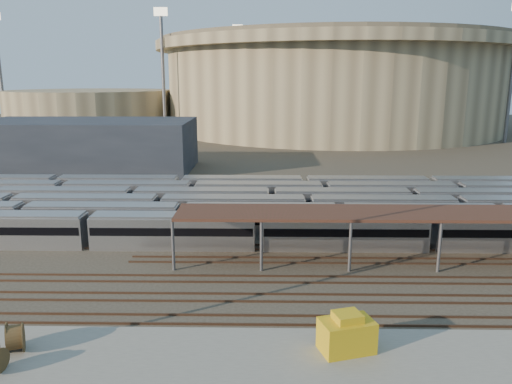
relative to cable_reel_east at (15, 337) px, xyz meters
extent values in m
plane|color=#383026|center=(16.10, 13.92, -1.20)|extent=(420.00, 420.00, 0.00)
cube|color=gray|center=(11.10, -1.08, -1.10)|extent=(50.00, 9.00, 0.20)
cube|color=silver|center=(16.31, 21.92, 0.60)|extent=(112.00, 2.90, 3.60)
cube|color=silver|center=(7.10, 26.12, 0.60)|extent=(112.00, 2.90, 3.60)
cube|color=silver|center=(22.43, 30.32, 0.60)|extent=(112.00, 2.90, 3.60)
cube|color=silver|center=(17.92, 34.52, 0.60)|extent=(112.00, 2.90, 3.60)
cube|color=silver|center=(6.70, 38.72, 0.60)|extent=(112.00, 2.90, 3.60)
cube|color=silver|center=(22.98, 42.92, 0.60)|extent=(112.00, 2.90, 3.60)
cylinder|color=slate|center=(8.10, 15.22, 1.30)|extent=(0.30, 0.30, 5.00)
cylinder|color=slate|center=(8.10, 20.62, 1.30)|extent=(0.30, 0.30, 5.00)
cylinder|color=slate|center=(16.67, 15.22, 1.30)|extent=(0.30, 0.30, 5.00)
cylinder|color=slate|center=(16.67, 20.62, 1.30)|extent=(0.30, 0.30, 5.00)
cylinder|color=slate|center=(25.24, 15.22, 1.30)|extent=(0.30, 0.30, 5.00)
cylinder|color=slate|center=(25.24, 20.62, 1.30)|extent=(0.30, 0.30, 5.00)
cylinder|color=slate|center=(33.81, 15.22, 1.30)|extent=(0.30, 0.30, 5.00)
cylinder|color=slate|center=(33.81, 20.62, 1.30)|extent=(0.30, 0.30, 5.00)
cylinder|color=slate|center=(42.38, 20.62, 1.30)|extent=(0.30, 0.30, 5.00)
cube|color=#392517|center=(38.10, 17.92, 3.95)|extent=(60.00, 6.00, 0.30)
cube|color=#4C3323|center=(16.10, 12.17, -1.11)|extent=(170.00, 0.12, 0.18)
cube|color=#4C3323|center=(16.10, 13.67, -1.11)|extent=(170.00, 0.12, 0.18)
cube|color=#4C3323|center=(16.10, 8.17, -1.11)|extent=(170.00, 0.12, 0.18)
cube|color=#4C3323|center=(16.10, 9.67, -1.11)|extent=(170.00, 0.12, 0.18)
cube|color=#4C3323|center=(16.10, 4.17, -1.11)|extent=(170.00, 0.12, 0.18)
cube|color=#4C3323|center=(16.10, 5.67, -1.11)|extent=(170.00, 0.12, 0.18)
cylinder|color=tan|center=(41.10, 153.92, 12.80)|extent=(116.00, 116.00, 28.00)
cylinder|color=tan|center=(41.10, 153.92, 28.30)|extent=(124.00, 124.00, 3.00)
cylinder|color=brown|center=(41.10, 153.92, 30.55)|extent=(120.00, 120.00, 1.50)
cylinder|color=tan|center=(-43.90, 143.92, 5.80)|extent=(56.00, 56.00, 14.00)
cube|color=#1E232D|center=(-18.90, 68.92, 3.80)|extent=(42.00, 20.00, 10.00)
cylinder|color=slate|center=(-13.90, 123.92, 16.80)|extent=(1.00, 1.00, 36.00)
cube|color=#FFF2CC|center=(-13.90, 123.92, 36.00)|extent=(4.00, 0.60, 2.40)
cylinder|color=slate|center=(-68.90, 133.92, 16.80)|extent=(1.00, 1.00, 36.00)
cylinder|color=slate|center=(86.10, 113.92, 16.80)|extent=(1.00, 1.00, 36.00)
cylinder|color=slate|center=(6.10, 173.92, 16.80)|extent=(1.00, 1.00, 36.00)
cube|color=#FFF2CC|center=(6.10, 173.92, 36.00)|extent=(4.00, 0.60, 2.40)
cylinder|color=brown|center=(0.00, 0.00, 0.00)|extent=(1.79, 2.27, 2.00)
cube|color=gold|center=(22.59, 0.40, 0.11)|extent=(4.05, 3.16, 2.23)
camera|label=1|loc=(16.96, -30.54, 17.30)|focal=35.00mm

